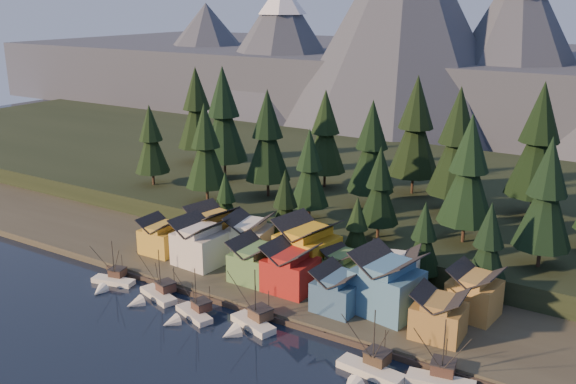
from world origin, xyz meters
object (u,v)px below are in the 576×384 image
Objects in this scene: house_back_0 at (212,227)px; house_back_1 at (249,236)px; boat_5 at (367,365)px; house_front_0 at (161,235)px; boat_1 at (153,290)px; boat_2 at (189,309)px; boat_0 at (110,277)px; house_front_1 at (200,241)px; boat_6 at (440,377)px; boat_3 at (248,317)px.

house_back_1 is at bearing 13.19° from house_back_0.
boat_5 is 60.13m from house_front_0.
boat_2 is at bearing 6.02° from boat_1.
house_back_1 is (-4.99, 25.35, 4.56)m from boat_2.
boat_0 is 22.29m from boat_2.
house_front_0 is (-57.40, 17.60, 3.47)m from boat_5.
house_front_1 is at bearing -58.75° from house_back_0.
house_back_1 is (6.90, 7.93, -0.10)m from house_front_1.
boat_6 is at bearing -9.86° from house_back_0.
boat_6 is at bearing 20.59° from boat_5.
boat_0 is 15.92m from house_front_0.
boat_3 is at bearing -24.99° from house_front_0.
boat_6 is (67.03, 0.65, 0.40)m from boat_0.
boat_3 reaches higher than house_front_0.
boat_5 is 1.19× the size of house_back_1.
boat_2 is at bearing -51.80° from house_front_1.
boat_0 is 11.61m from boat_1.
house_front_1 is at bearing 143.74° from boat_2.
house_front_1 is 10.51m from house_back_1.
boat_1 is 45.21m from boat_5.
house_back_0 is (7.47, 22.78, 4.85)m from boat_0.
house_front_0 is at bearing -176.90° from house_front_1.
house_front_0 is (-67.65, 14.80, 3.38)m from boat_6.
boat_2 is (22.19, -2.12, 0.11)m from boat_0.
house_front_0 is 0.80× the size of house_front_1.
boat_0 is 0.83× the size of boat_5.
house_back_1 is (-39.57, 25.38, 4.36)m from boat_5.
boat_1 is at bearing -113.70° from house_back_1.
house_back_1 reaches higher than boat_0.
boat_1 is (11.61, -0.03, 0.21)m from boat_0.
house_back_1 is at bearing 52.88° from house_front_1.
house_back_0 is (8.10, 7.32, 1.07)m from house_front_0.
boat_6 is (44.84, 2.77, 0.29)m from boat_2.
boat_1 is 1.35× the size of house_front_0.
boat_2 is 0.87× the size of boat_3.
boat_6 is at bearing 17.41° from boat_3.
boat_0 is at bearing -163.01° from boat_1.
house_front_0 is at bearing -127.34° from house_back_0.
boat_3 is 27.65m from house_front_1.
boat_3 is at bearing 18.43° from boat_1.
boat_0 is at bearing -166.01° from boat_2.
house_front_1 is (10.93, -0.15, 1.00)m from house_front_0.
boat_5 is 1.18× the size of house_front_1.
boat_3 is at bearing -29.04° from house_front_1.
house_back_1 is (-49.83, 22.58, 4.27)m from boat_6.
boat_5 is at bearing 10.79° from boat_3.
boat_2 reaches higher than boat_0.
house_back_1 is at bearing 145.56° from boat_6.
boat_2 is 0.87× the size of boat_6.
house_front_0 is (-0.63, 15.45, 3.77)m from boat_0.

